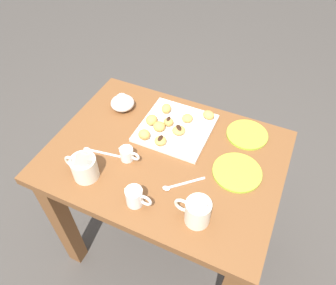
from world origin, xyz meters
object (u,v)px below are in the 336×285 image
object	(u,v)px
beignet_0	(168,122)
beignet_2	(179,130)
pastry_plate_square	(176,128)
saucer_lime_right	(237,172)
coffee_mug_cream_right	(84,167)
beignet_1	(187,118)
beignet_7	(166,108)
beignet_5	(209,115)
beignet_3	(159,126)
beignet_6	(152,120)
beignet_8	(144,134)
cream_pitcher_white	(135,196)
chocolate_sauce_pitcher	(127,153)
coffee_mug_cream_left	(197,211)
saucer_lime_left	(247,135)
ice_cream_bowl	(122,102)
dining_table	(165,178)
beignet_4	(160,141)

from	to	relation	value
beignet_0	beignet_2	world-z (taller)	beignet_0
pastry_plate_square	saucer_lime_right	world-z (taller)	pastry_plate_square
coffee_mug_cream_right	beignet_1	xyz separation A→B (m)	(-0.24, -0.41, -0.02)
beignet_0	coffee_mug_cream_right	bearing A→B (deg)	64.22
beignet_7	beignet_5	bearing A→B (deg)	-168.19
beignet_2	beignet_3	bearing A→B (deg)	11.70
beignet_0	beignet_5	bearing A→B (deg)	-141.25
beignet_6	beignet_7	world-z (taller)	beignet_6
saucer_lime_right	beignet_8	distance (m)	0.39
pastry_plate_square	saucer_lime_right	distance (m)	0.32
beignet_0	beignet_8	xyz separation A→B (m)	(0.06, 0.11, 0.00)
cream_pitcher_white	beignet_2	bearing A→B (deg)	-90.84
beignet_0	beignet_3	xyz separation A→B (m)	(0.02, 0.04, 0.00)
cream_pitcher_white	chocolate_sauce_pitcher	distance (m)	0.21
cream_pitcher_white	coffee_mug_cream_right	bearing A→B (deg)	-6.89
coffee_mug_cream_left	saucer_lime_left	xyz separation A→B (m)	(-0.05, -0.45, -0.05)
ice_cream_bowl	beignet_2	distance (m)	0.30
coffee_mug_cream_left	beignet_2	distance (m)	0.39
ice_cream_bowl	beignet_7	xyz separation A→B (m)	(-0.20, -0.04, -0.00)
beignet_6	beignet_7	xyz separation A→B (m)	(-0.02, -0.09, -0.00)
pastry_plate_square	chocolate_sauce_pitcher	bearing A→B (deg)	64.92
ice_cream_bowl	beignet_2	size ratio (longest dim) A/B	1.95
pastry_plate_square	coffee_mug_cream_right	xyz separation A→B (m)	(0.21, 0.36, 0.04)
coffee_mug_cream_right	ice_cream_bowl	world-z (taller)	coffee_mug_cream_right
beignet_7	dining_table	bearing A→B (deg)	113.49
saucer_lime_left	beignet_7	bearing A→B (deg)	3.30
cream_pitcher_white	ice_cream_bowl	size ratio (longest dim) A/B	0.99
saucer_lime_right	beignet_0	bearing A→B (deg)	-18.73
ice_cream_bowl	beignet_3	world-z (taller)	ice_cream_bowl
chocolate_sauce_pitcher	saucer_lime_right	xyz separation A→B (m)	(-0.41, -0.11, -0.03)
beignet_2	saucer_lime_left	bearing A→B (deg)	-155.39
cream_pitcher_white	beignet_0	bearing A→B (deg)	-82.24
coffee_mug_cream_right	beignet_4	bearing A→B (deg)	-127.13
saucer_lime_left	beignet_3	bearing A→B (deg)	21.71
ice_cream_bowl	coffee_mug_cream_right	bearing A→B (deg)	99.77
beignet_1	coffee_mug_cream_left	bearing A→B (deg)	116.05
cream_pitcher_white	chocolate_sauce_pitcher	bearing A→B (deg)	-52.23
coffee_mug_cream_left	beignet_3	xyz separation A→B (m)	(0.29, -0.32, -0.02)
pastry_plate_square	beignet_2	world-z (taller)	beignet_2
chocolate_sauce_pitcher	beignet_0	size ratio (longest dim) A/B	2.15
beignet_1	beignet_3	distance (m)	0.13
chocolate_sauce_pitcher	beignet_7	xyz separation A→B (m)	(-0.03, -0.30, 0.00)
ice_cream_bowl	pastry_plate_square	bearing A→B (deg)	174.64
beignet_1	beignet_3	xyz separation A→B (m)	(0.09, 0.10, 0.00)
pastry_plate_square	saucer_lime_left	size ratio (longest dim) A/B	1.70
saucer_lime_right	ice_cream_bowl	bearing A→B (deg)	-13.87
pastry_plate_square	beignet_7	distance (m)	0.11
beignet_4	beignet_7	xyz separation A→B (m)	(0.06, -0.18, 0.00)
beignet_0	beignet_6	xyz separation A→B (m)	(0.07, 0.02, 0.00)
dining_table	beignet_3	size ratio (longest dim) A/B	17.71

